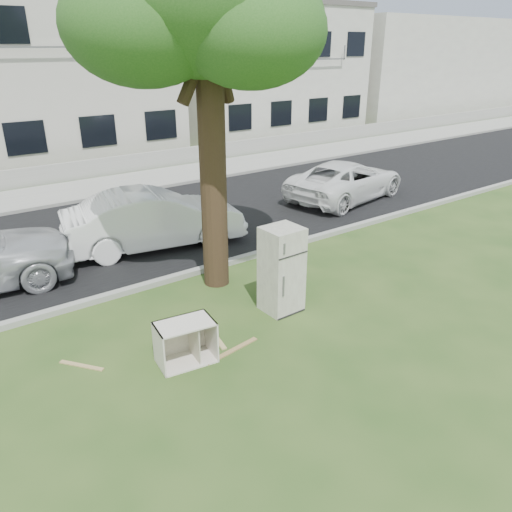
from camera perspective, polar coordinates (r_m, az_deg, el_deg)
ground at (r=9.83m, az=3.09°, el=-6.14°), size 120.00×120.00×0.00m
road at (r=14.56m, az=-11.95°, el=3.35°), size 120.00×7.00×0.01m
kerb_near at (r=11.62m, az=-4.53°, el=-1.37°), size 120.00×0.18×0.12m
kerb_far at (r=17.73m, az=-16.83°, el=6.37°), size 120.00×0.18×0.12m
sidewalk at (r=19.06m, az=-18.36°, el=7.33°), size 120.00×2.80×0.01m
low_wall at (r=20.47m, az=-19.96°, el=9.15°), size 120.00×0.15×0.70m
street_tree at (r=9.85m, az=-5.60°, el=27.05°), size 3.80×3.80×7.02m
townhouse_center at (r=24.75m, az=-24.66°, el=18.63°), size 11.22×8.16×7.44m
townhouse_right at (r=29.81m, az=-0.18°, el=20.41°), size 10.20×8.16×6.84m
filler_right at (r=39.99m, az=16.89°, el=19.85°), size 16.00×9.00×6.40m
fridge at (r=9.48m, az=2.94°, el=-1.57°), size 0.71×0.66×1.69m
cabinet at (r=8.24m, az=-8.05°, el=-9.74°), size 0.99×0.69×0.72m
plank_a at (r=8.60m, az=-2.75°, el=-10.75°), size 1.11×0.24×0.02m
plank_b at (r=8.71m, az=-19.31°, el=-11.73°), size 0.54×0.68×0.02m
plank_c at (r=8.97m, az=-4.64°, el=-9.21°), size 0.26×0.85×0.02m
car_center at (r=12.85m, az=-11.50°, el=4.17°), size 4.67×2.36×1.47m
car_right at (r=16.97m, az=10.30°, el=8.50°), size 4.88×2.88×1.27m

